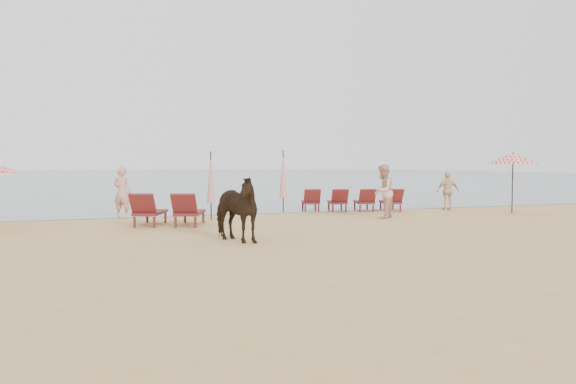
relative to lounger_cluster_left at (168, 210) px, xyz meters
name	(u,v)px	position (x,y,z in m)	size (l,w,h in m)	color
ground	(368,257)	(3.17, -7.08, -0.49)	(120.00, 120.00, 0.00)	tan
sea	(126,175)	(3.17, 72.92, -0.49)	(160.00, 140.00, 0.06)	#51606B
lounger_cluster_left	(168,210)	(0.00, 0.00, 0.00)	(2.51, 2.46, 0.70)	maroon
lounger_cluster_right	(351,200)	(7.66, 2.93, -0.06)	(4.23, 2.70, 0.62)	maroon
umbrella_open_right	(513,158)	(13.21, 0.15, 1.63)	(1.93, 1.93, 2.35)	black
umbrella_closed_left	(283,174)	(4.81, 3.10, 1.01)	(0.30, 0.30, 2.44)	black
umbrella_closed_right	(211,178)	(1.63, 1.41, 0.95)	(0.28, 0.28, 2.34)	black
cow	(233,209)	(1.06, -3.98, 0.33)	(0.88, 1.93, 1.63)	black
beachgoer_left	(122,192)	(-1.19, 3.03, 0.42)	(0.66, 0.44, 1.82)	tan
beachgoer_right_a	(383,191)	(7.44, -0.02, 0.46)	(0.92, 0.72, 1.89)	#DBA289
beachgoer_right_b	(448,191)	(11.61, 2.06, 0.30)	(0.92, 0.38, 1.58)	#E4B98E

